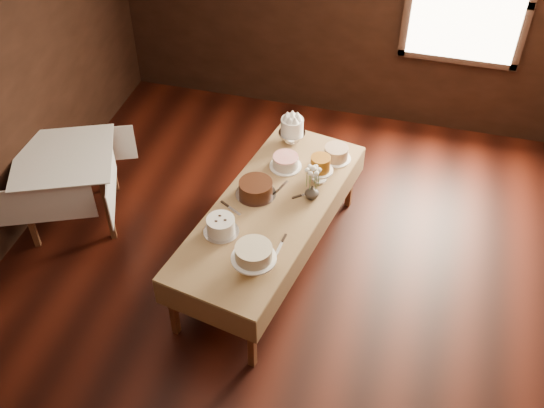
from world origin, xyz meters
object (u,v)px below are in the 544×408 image
(cake_meringue, at_px, (292,131))
(cake_caramel, at_px, (320,170))
(cake_swirl, at_px, (221,226))
(cake_server_b, at_px, (279,248))
(flower_vase, at_px, (312,192))
(display_table, at_px, (270,211))
(cake_server_d, at_px, (309,193))
(cake_server_e, at_px, (234,211))
(cake_speckled, at_px, (336,154))
(cake_chocolate, at_px, (256,189))
(cake_cream, at_px, (254,259))
(cake_lattice, at_px, (286,162))
(side_table, at_px, (65,163))
(cake_server_c, at_px, (283,185))

(cake_meringue, relative_size, cake_caramel, 1.06)
(cake_swirl, relative_size, cake_server_b, 1.34)
(flower_vase, bearing_deg, cake_server_b, -100.22)
(flower_vase, bearing_deg, cake_meringue, 116.11)
(display_table, relative_size, cake_swirl, 7.46)
(display_table, xyz_separation_m, cake_caramel, (0.33, 0.45, 0.17))
(cake_server_d, relative_size, cake_server_e, 1.00)
(cake_speckled, bearing_deg, cake_server_d, -104.07)
(cake_chocolate, xyz_separation_m, cake_cream, (0.23, -0.83, 0.05))
(cake_lattice, distance_m, cake_cream, 1.27)
(side_table, bearing_deg, cake_cream, -21.49)
(cake_cream, height_order, cake_server_c, cake_cream)
(cake_caramel, height_order, cake_server_d, cake_caramel)
(cake_caramel, relative_size, cake_server_e, 1.12)
(cake_caramel, distance_m, flower_vase, 0.25)
(display_table, distance_m, cake_speckled, 0.90)
(cake_meringue, distance_m, cake_cream, 1.65)
(cake_swirl, relative_size, cake_cream, 0.91)
(side_table, distance_m, flower_vase, 2.33)
(cake_speckled, distance_m, cake_lattice, 0.48)
(cake_cream, distance_m, cake_server_d, 1.00)
(side_table, xyz_separation_m, cake_server_e, (1.73, -0.24, 0.04))
(cake_server_c, bearing_deg, cake_caramel, -42.69)
(display_table, bearing_deg, cake_speckled, 62.11)
(side_table, height_order, cake_chocolate, cake_chocolate)
(cake_cream, height_order, cake_server_b, cake_cream)
(side_table, xyz_separation_m, cake_chocolate, (1.85, 0.01, 0.10))
(cake_swirl, xyz_separation_m, cake_server_b, (0.50, -0.05, -0.07))
(cake_chocolate, xyz_separation_m, cake_server_d, (0.44, 0.14, -0.06))
(cake_meringue, distance_m, cake_server_d, 0.76)
(cake_swirl, distance_m, cake_server_c, 0.78)
(cake_meringue, distance_m, flower_vase, 0.82)
(cake_server_b, xyz_separation_m, cake_server_e, (-0.48, 0.32, 0.00))
(cake_chocolate, bearing_deg, cake_server_d, 17.19)
(cake_meringue, bearing_deg, cake_lattice, -84.65)
(cake_speckled, distance_m, cake_server_c, 0.63)
(cake_server_e, bearing_deg, cake_meringue, 106.97)
(display_table, distance_m, cake_swirl, 0.52)
(display_table, relative_size, cake_server_e, 9.99)
(cake_chocolate, relative_size, cake_server_c, 1.65)
(cake_server_d, bearing_deg, cake_meringue, 75.28)
(cake_swirl, distance_m, cake_server_b, 0.51)
(display_table, xyz_separation_m, cake_lattice, (-0.01, 0.55, 0.10))
(cake_speckled, xyz_separation_m, cake_server_c, (-0.38, -0.50, -0.06))
(cake_speckled, height_order, cake_caramel, cake_caramel)
(cake_cream, height_order, cake_server_e, cake_cream)
(cake_cream, xyz_separation_m, cake_server_d, (0.22, 0.96, -0.11))
(side_table, distance_m, cake_chocolate, 1.85)
(cake_server_b, relative_size, flower_vase, 1.88)
(display_table, bearing_deg, cake_cream, -84.94)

